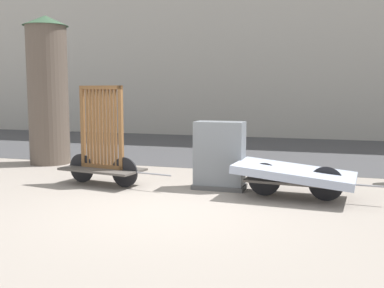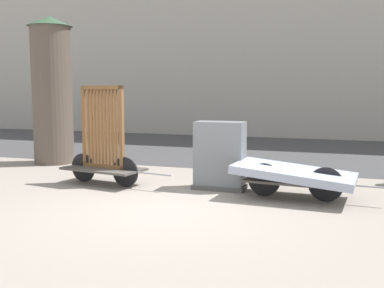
% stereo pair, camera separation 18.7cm
% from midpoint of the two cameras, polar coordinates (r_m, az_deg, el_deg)
% --- Properties ---
extents(ground_plane, '(60.00, 60.00, 0.00)m').
position_cam_midpoint_polar(ground_plane, '(6.75, -4.13, -8.23)').
color(ground_plane, gray).
extents(road_strip, '(56.00, 7.40, 0.01)m').
position_cam_midpoint_polar(road_strip, '(13.58, 7.16, -0.70)').
color(road_strip, '#424244').
rests_on(road_strip, ground_plane).
extents(bike_cart_with_bedframe, '(2.27, 0.97, 1.84)m').
position_cam_midpoint_polar(bike_cart_with_bedframe, '(8.52, -11.94, -1.02)').
color(bike_cart_with_bedframe, '#4C4742').
rests_on(bike_cart_with_bedframe, ground_plane).
extents(bike_cart_with_mattress, '(2.45, 1.22, 0.56)m').
position_cam_midpoint_polar(bike_cart_with_mattress, '(7.49, 12.21, -3.79)').
color(bike_cart_with_mattress, '#4C4742').
rests_on(bike_cart_with_mattress, ground_plane).
extents(utility_cabinet, '(0.93, 0.49, 1.21)m').
position_cam_midpoint_polar(utility_cabinet, '(8.01, 2.85, -1.75)').
color(utility_cabinet, '#4C4C4C').
rests_on(utility_cabinet, ground_plane).
extents(advertising_column, '(1.06, 1.06, 3.51)m').
position_cam_midpoint_polar(advertising_column, '(11.34, -18.28, 6.58)').
color(advertising_column, brown).
rests_on(advertising_column, ground_plane).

